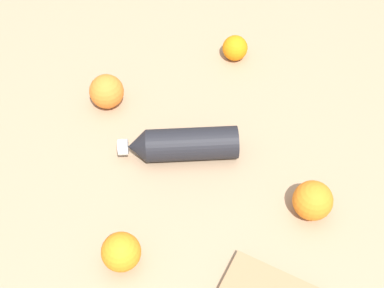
% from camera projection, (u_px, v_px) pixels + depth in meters
% --- Properties ---
extents(ground_plane, '(2.40, 2.40, 0.00)m').
position_uv_depth(ground_plane, '(210.00, 142.00, 1.18)').
color(ground_plane, '#9E7F60').
extents(water_bottle, '(0.20, 0.22, 0.07)m').
position_uv_depth(water_bottle, '(182.00, 144.00, 1.13)').
color(water_bottle, black).
rests_on(water_bottle, ground_plane).
extents(orange_0, '(0.08, 0.08, 0.08)m').
position_uv_depth(orange_0, '(313.00, 200.00, 1.05)').
color(orange_0, orange).
rests_on(orange_0, ground_plane).
extents(orange_1, '(0.08, 0.08, 0.08)m').
position_uv_depth(orange_1, '(107.00, 91.00, 1.22)').
color(orange_1, orange).
rests_on(orange_1, ground_plane).
extents(orange_2, '(0.06, 0.06, 0.06)m').
position_uv_depth(orange_2, '(235.00, 48.00, 1.31)').
color(orange_2, orange).
rests_on(orange_2, ground_plane).
extents(orange_3, '(0.07, 0.07, 0.07)m').
position_uv_depth(orange_3, '(121.00, 252.00, 0.98)').
color(orange_3, orange).
rests_on(orange_3, ground_plane).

